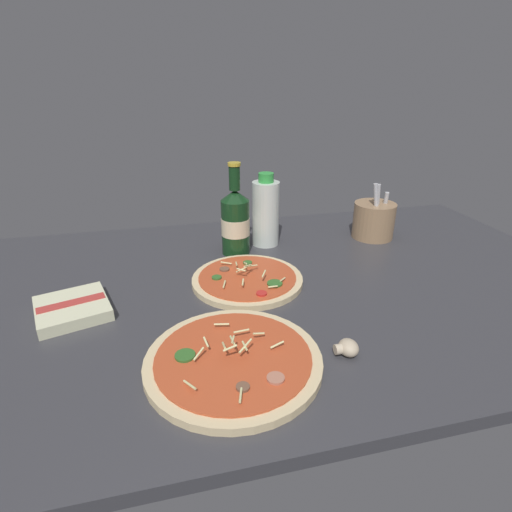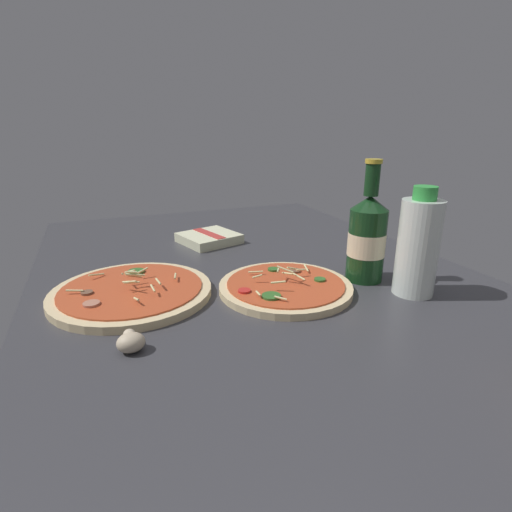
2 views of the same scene
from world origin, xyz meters
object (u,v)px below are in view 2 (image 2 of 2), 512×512
object	(u,v)px
pizza_far	(285,287)
dish_towel	(209,238)
beer_bottle	(367,237)
pizza_near	(132,292)
oil_bottle	(418,246)
mushroom_left	(131,342)

from	to	relation	value
pizza_far	dish_towel	xyz separation A→B (cm)	(-36.89, -4.76, 0.40)
pizza_far	beer_bottle	distance (cm)	19.34
pizza_near	pizza_far	distance (cm)	28.82
oil_bottle	mushroom_left	distance (cm)	51.93
pizza_near	dish_towel	bearing A→B (deg)	141.32
pizza_far	mushroom_left	world-z (taller)	pizza_far
pizza_near	mushroom_left	size ratio (longest dim) A/B	7.02
beer_bottle	dish_towel	size ratio (longest dim) A/B	1.43
mushroom_left	dish_towel	size ratio (longest dim) A/B	0.25
pizza_near	beer_bottle	xyz separation A→B (cm)	(9.09, 45.09, 8.11)
pizza_far	beer_bottle	size ratio (longest dim) A/B	1.05
beer_bottle	pizza_far	bearing A→B (deg)	-92.24
dish_towel	pizza_near	bearing A→B (deg)	-38.68
pizza_far	mushroom_left	distance (cm)	31.51
oil_bottle	pizza_far	bearing A→B (deg)	-114.63
pizza_far	mushroom_left	bearing A→B (deg)	-69.61
pizza_far	oil_bottle	xyz separation A→B (cm)	(9.99, 21.79, 8.46)
pizza_near	beer_bottle	size ratio (longest dim) A/B	1.21
beer_bottle	mushroom_left	xyz separation A→B (cm)	(10.29, -47.06, -7.58)
oil_bottle	beer_bottle	bearing A→B (deg)	-155.38
beer_bottle	pizza_near	bearing A→B (deg)	-101.40
beer_bottle	oil_bottle	bearing A→B (deg)	24.62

